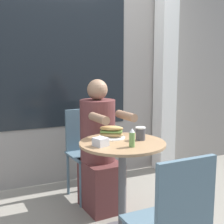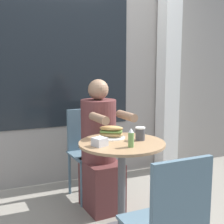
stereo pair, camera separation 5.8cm
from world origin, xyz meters
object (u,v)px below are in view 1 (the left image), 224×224
(cafe_table, at_px, (122,168))
(drink_cup, at_px, (140,133))
(sandwich_on_plate, at_px, (111,133))
(empty_chair_across, at_px, (175,218))
(diner_chair, at_px, (86,144))
(condiment_bottle, at_px, (132,138))
(seated_diner, at_px, (99,153))

(cafe_table, bearing_deg, drink_cup, -0.02)
(cafe_table, xyz_separation_m, sandwich_on_plate, (-0.02, 0.15, 0.25))
(empty_chair_across, bearing_deg, diner_chair, 86.05)
(condiment_bottle, bearing_deg, diner_chair, 89.32)
(sandwich_on_plate, bearing_deg, empty_chair_across, -93.12)
(condiment_bottle, bearing_deg, empty_chair_across, -96.58)
(seated_diner, relative_size, drink_cup, 11.81)
(cafe_table, xyz_separation_m, drink_cup, (0.15, -0.00, 0.26))
(sandwich_on_plate, distance_m, drink_cup, 0.23)
(sandwich_on_plate, distance_m, condiment_bottle, 0.30)
(seated_diner, height_order, empty_chair_across, seated_diner)
(cafe_table, bearing_deg, seated_diner, 87.82)
(seated_diner, xyz_separation_m, condiment_bottle, (-0.02, -0.65, 0.29))
(empty_chair_across, relative_size, drink_cup, 8.65)
(sandwich_on_plate, relative_size, drink_cup, 2.15)
(cafe_table, relative_size, diner_chair, 0.86)
(diner_chair, relative_size, sandwich_on_plate, 4.03)
(seated_diner, xyz_separation_m, sandwich_on_plate, (-0.04, -0.35, 0.27))
(cafe_table, relative_size, condiment_bottle, 5.55)
(cafe_table, relative_size, sandwich_on_plate, 3.46)
(diner_chair, bearing_deg, sandwich_on_plate, 83.50)
(seated_diner, bearing_deg, sandwich_on_plate, 79.53)
(seated_diner, bearing_deg, empty_chair_across, 82.10)
(cafe_table, relative_size, drink_cup, 7.42)
(diner_chair, bearing_deg, cafe_table, 85.48)
(cafe_table, bearing_deg, diner_chair, 89.27)
(cafe_table, distance_m, empty_chair_across, 0.77)
(drink_cup, bearing_deg, empty_chair_across, -106.46)
(diner_chair, xyz_separation_m, drink_cup, (0.14, -0.84, 0.28))
(cafe_table, distance_m, drink_cup, 0.30)
(diner_chair, xyz_separation_m, seated_diner, (0.01, -0.34, -0.00))
(diner_chair, relative_size, empty_chair_across, 1.00)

